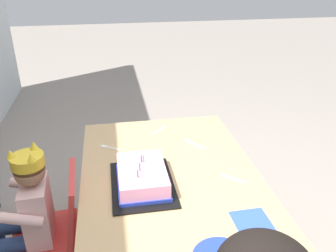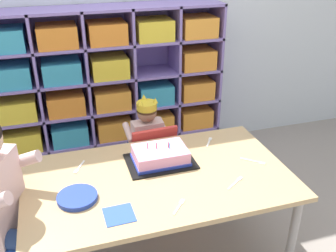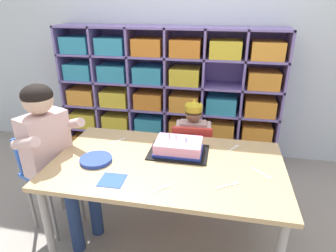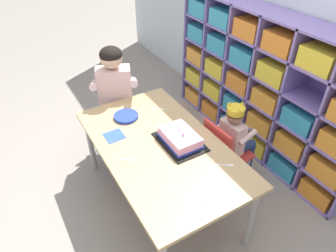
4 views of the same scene
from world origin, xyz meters
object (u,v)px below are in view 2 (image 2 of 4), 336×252
object	(u,v)px
classroom_chair_blue	(151,159)
paper_plate_stack	(77,197)
fork_near_child_seat	(209,141)
birthday_cake_on_tray	(160,156)
fork_by_napkin	(254,161)
child_with_crown	(146,136)
adult_helper_seated	(8,197)
fork_scattered_mid_table	(236,182)
fork_near_cake_tray	(79,168)
fork_at_table_front_edge	(179,206)
activity_table	(159,185)

from	to	relation	value
classroom_chair_blue	paper_plate_stack	world-z (taller)	classroom_chair_blue
fork_near_child_seat	birthday_cake_on_tray	bearing A→B (deg)	-35.29
fork_near_child_seat	fork_by_napkin	bearing A→B (deg)	62.00
child_with_crown	adult_helper_seated	distance (m)	1.11
birthday_cake_on_tray	adult_helper_seated	bearing A→B (deg)	-168.13
birthday_cake_on_tray	fork_scattered_mid_table	bearing A→B (deg)	-43.66
birthday_cake_on_tray	fork_near_child_seat	size ratio (longest dim) A/B	3.54
fork_near_cake_tray	fork_scattered_mid_table	distance (m)	0.88
classroom_chair_blue	fork_near_cake_tray	world-z (taller)	classroom_chair_blue
fork_scattered_mid_table	fork_near_cake_tray	bearing A→B (deg)	-60.59
fork_scattered_mid_table	fork_at_table_front_edge	bearing A→B (deg)	-18.83
activity_table	adult_helper_seated	distance (m)	0.77
birthday_cake_on_tray	fork_near_cake_tray	world-z (taller)	birthday_cake_on_tray
classroom_chair_blue	fork_near_cake_tray	xyz separation A→B (m)	(-0.50, -0.33, 0.23)
fork_by_napkin	fork_scattered_mid_table	xyz separation A→B (m)	(-0.19, -0.15, 0.00)
activity_table	adult_helper_seated	world-z (taller)	adult_helper_seated
fork_at_table_front_edge	fork_scattered_mid_table	xyz separation A→B (m)	(0.35, 0.10, -0.00)
classroom_chair_blue	child_with_crown	distance (m)	0.17
child_with_crown	fork_near_child_seat	size ratio (longest dim) A/B	7.62
fork_at_table_front_edge	paper_plate_stack	bearing A→B (deg)	-72.38
birthday_cake_on_tray	fork_scattered_mid_table	distance (m)	0.46
activity_table	birthday_cake_on_tray	size ratio (longest dim) A/B	3.70
activity_table	adult_helper_seated	bearing A→B (deg)	-177.57
child_with_crown	fork_at_table_front_edge	world-z (taller)	child_with_crown
fork_by_napkin	fork_near_cake_tray	size ratio (longest dim) A/B	0.96
activity_table	paper_plate_stack	size ratio (longest dim) A/B	7.17
adult_helper_seated	fork_near_cake_tray	size ratio (longest dim) A/B	8.90
child_with_crown	fork_at_table_front_edge	xyz separation A→B (m)	(-0.06, -0.93, 0.11)
fork_near_child_seat	classroom_chair_blue	bearing A→B (deg)	-96.57
adult_helper_seated	fork_by_napkin	distance (m)	1.33
fork_at_table_front_edge	fork_by_napkin	size ratio (longest dim) A/B	0.88
fork_near_cake_tray	fork_at_table_front_edge	bearing A→B (deg)	-109.61
classroom_chair_blue	fork_at_table_front_edge	size ratio (longest dim) A/B	6.57
classroom_chair_blue	fork_scattered_mid_table	world-z (taller)	classroom_chair_blue
classroom_chair_blue	fork_near_child_seat	size ratio (longest dim) A/B	6.19
fork_by_napkin	fork_near_cake_tray	distance (m)	1.01
paper_plate_stack	fork_scattered_mid_table	distance (m)	0.83
adult_helper_seated	fork_near_cake_tray	world-z (taller)	adult_helper_seated
classroom_chair_blue	birthday_cake_on_tray	distance (m)	0.49
fork_near_child_seat	fork_by_napkin	world-z (taller)	same
birthday_cake_on_tray	fork_at_table_front_edge	size ratio (longest dim) A/B	3.76
child_with_crown	fork_by_napkin	size ratio (longest dim) A/B	7.15
paper_plate_stack	fork_near_cake_tray	bearing A→B (deg)	83.27
fork_at_table_front_edge	classroom_chair_blue	bearing A→B (deg)	-144.08
classroom_chair_blue	fork_scattered_mid_table	bearing A→B (deg)	107.79
birthday_cake_on_tray	fork_at_table_front_edge	world-z (taller)	birthday_cake_on_tray
fork_near_child_seat	fork_by_napkin	xyz separation A→B (m)	(0.16, -0.30, -0.00)
adult_helper_seated	birthday_cake_on_tray	world-z (taller)	adult_helper_seated
birthday_cake_on_tray	fork_scattered_mid_table	size ratio (longest dim) A/B	3.14
fork_by_napkin	fork_scattered_mid_table	world-z (taller)	same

